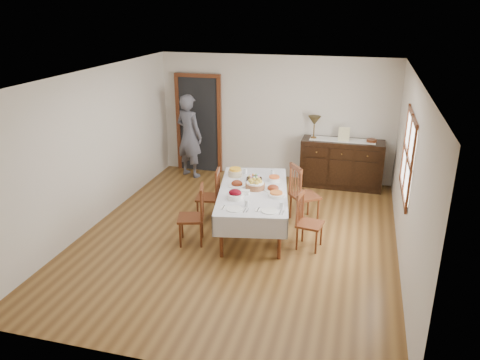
% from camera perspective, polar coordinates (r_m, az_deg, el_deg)
% --- Properties ---
extents(ground, '(6.00, 6.00, 0.00)m').
position_cam_1_polar(ground, '(7.71, -0.19, -6.87)').
color(ground, brown).
extents(room_shell, '(5.02, 6.02, 2.65)m').
position_cam_1_polar(room_shell, '(7.53, -0.44, 5.86)').
color(room_shell, white).
rests_on(room_shell, ground).
extents(dining_table, '(1.48, 2.31, 0.74)m').
position_cam_1_polar(dining_table, '(7.64, 1.61, -1.79)').
color(dining_table, silver).
rests_on(dining_table, ground).
extents(chair_left_near, '(0.49, 0.49, 0.96)m').
position_cam_1_polar(chair_left_near, '(7.35, -5.63, -4.22)').
color(chair_left_near, '#562813').
rests_on(chair_left_near, ground).
extents(chair_left_far, '(0.44, 0.44, 0.93)m').
position_cam_1_polar(chair_left_far, '(8.12, -3.61, -1.78)').
color(chair_left_far, '#562813').
rests_on(chair_left_far, ground).
extents(chair_right_near, '(0.43, 0.43, 0.90)m').
position_cam_1_polar(chair_right_near, '(7.27, 8.18, -4.91)').
color(chair_right_near, '#562813').
rests_on(chair_right_near, ground).
extents(chair_right_far, '(0.61, 0.61, 1.04)m').
position_cam_1_polar(chair_right_far, '(8.09, 7.59, -1.58)').
color(chair_right_far, '#562813').
rests_on(chair_right_far, ground).
extents(sideboard, '(1.64, 0.59, 0.99)m').
position_cam_1_polar(sideboard, '(9.82, 12.27, 1.97)').
color(sideboard, black).
rests_on(sideboard, ground).
extents(person, '(0.70, 0.59, 1.93)m').
position_cam_1_polar(person, '(10.14, -6.22, 5.70)').
color(person, '#51525E').
rests_on(person, ground).
extents(bread_basket, '(0.32, 0.32, 0.17)m').
position_cam_1_polar(bread_basket, '(7.62, 1.86, -0.57)').
color(bread_basket, brown).
rests_on(bread_basket, dining_table).
extents(egg_basket, '(0.27, 0.27, 0.11)m').
position_cam_1_polar(egg_basket, '(7.97, 1.74, 0.18)').
color(egg_basket, black).
rests_on(egg_basket, dining_table).
extents(ham_platter_a, '(0.29, 0.29, 0.11)m').
position_cam_1_polar(ham_platter_a, '(7.76, -0.37, -0.49)').
color(ham_platter_a, white).
rests_on(ham_platter_a, dining_table).
extents(ham_platter_b, '(0.29, 0.29, 0.11)m').
position_cam_1_polar(ham_platter_b, '(7.59, 4.05, -1.05)').
color(ham_platter_b, white).
rests_on(ham_platter_b, dining_table).
extents(beet_bowl, '(0.26, 0.26, 0.15)m').
position_cam_1_polar(beet_bowl, '(7.24, -0.59, -1.81)').
color(beet_bowl, white).
rests_on(beet_bowl, dining_table).
extents(carrot_bowl, '(0.22, 0.22, 0.10)m').
position_cam_1_polar(carrot_bowl, '(7.96, 4.19, 0.14)').
color(carrot_bowl, white).
rests_on(carrot_bowl, dining_table).
extents(pineapple_bowl, '(0.24, 0.24, 0.15)m').
position_cam_1_polar(pineapple_bowl, '(8.18, -0.59, 0.94)').
color(pineapple_bowl, '#CCBA8F').
rests_on(pineapple_bowl, dining_table).
extents(casserole_dish, '(0.27, 0.27, 0.07)m').
position_cam_1_polar(casserole_dish, '(7.36, 4.44, -1.74)').
color(casserole_dish, white).
rests_on(casserole_dish, dining_table).
extents(butter_dish, '(0.15, 0.11, 0.07)m').
position_cam_1_polar(butter_dish, '(7.41, 0.60, -1.48)').
color(butter_dish, white).
rests_on(butter_dish, dining_table).
extents(setting_left, '(0.44, 0.31, 0.10)m').
position_cam_1_polar(setting_left, '(6.92, -0.22, -3.30)').
color(setting_left, white).
rests_on(setting_left, dining_table).
extents(setting_right, '(0.44, 0.31, 0.10)m').
position_cam_1_polar(setting_right, '(6.87, 4.09, -3.53)').
color(setting_right, white).
rests_on(setting_right, dining_table).
extents(glass_far_a, '(0.06, 0.06, 0.10)m').
position_cam_1_polar(glass_far_a, '(8.29, 0.65, 1.10)').
color(glass_far_a, white).
rests_on(glass_far_a, dining_table).
extents(glass_far_b, '(0.06, 0.06, 0.09)m').
position_cam_1_polar(glass_far_b, '(8.29, 3.98, 0.99)').
color(glass_far_b, white).
rests_on(glass_far_b, dining_table).
extents(runner, '(1.30, 0.35, 0.01)m').
position_cam_1_polar(runner, '(9.69, 12.38, 4.79)').
color(runner, white).
rests_on(runner, sideboard).
extents(table_lamp, '(0.26, 0.26, 0.46)m').
position_cam_1_polar(table_lamp, '(9.63, 9.06, 7.08)').
color(table_lamp, brown).
rests_on(table_lamp, sideboard).
extents(picture_frame, '(0.22, 0.08, 0.28)m').
position_cam_1_polar(picture_frame, '(9.60, 12.56, 5.46)').
color(picture_frame, beige).
rests_on(picture_frame, sideboard).
extents(deco_bowl, '(0.20, 0.20, 0.06)m').
position_cam_1_polar(deco_bowl, '(9.67, 15.74, 4.62)').
color(deco_bowl, '#562813').
rests_on(deco_bowl, sideboard).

